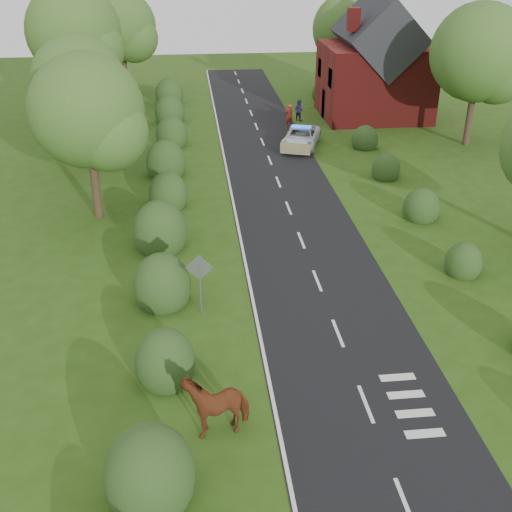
{
  "coord_description": "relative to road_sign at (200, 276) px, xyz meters",
  "views": [
    {
      "loc": [
        -5.17,
        -19.43,
        13.43
      ],
      "look_at": [
        -2.62,
        4.09,
        1.3
      ],
      "focal_mm": 45.0,
      "sensor_mm": 36.0,
      "label": 1
    }
  ],
  "objects": [
    {
      "name": "pedestrian_red",
      "position": [
        7.44,
        25.77,
        -0.8
      ],
      "size": [
        0.71,
        0.56,
        1.7
      ],
      "primitive_type": "imported",
      "rotation": [
        0.0,
        0.0,
        3.41
      ],
      "color": "#B12C23",
      "rests_on": "ground"
    },
    {
      "name": "tree_right_c",
      "position": [
        14.27,
        35.85,
        3.69
      ],
      "size": [
        6.15,
        6.0,
        8.58
      ],
      "color": "#332316",
      "rests_on": "ground"
    },
    {
      "name": "tree_left_b",
      "position": [
        -6.25,
        17.86,
        3.39
      ],
      "size": [
        5.74,
        5.6,
        8.07
      ],
      "color": "#332316",
      "rests_on": "ground"
    },
    {
      "name": "road_sign",
      "position": [
        0.0,
        0.0,
        0.0
      ],
      "size": [
        1.06,
        0.08,
        2.53
      ],
      "color": "gray",
      "rests_on": "ground"
    },
    {
      "name": "cow",
      "position": [
        0.26,
        -6.46,
        -0.86
      ],
      "size": [
        2.47,
        1.71,
        1.59
      ],
      "primitive_type": "imported",
      "rotation": [
        0.0,
        0.0,
        -1.32
      ],
      "color": "brown",
      "rests_on": "ground"
    },
    {
      "name": "hedgerow_right",
      "position": [
        11.6,
        9.21,
        -1.1
      ],
      "size": [
        2.1,
        45.78,
        2.1
      ],
      "color": "#2C441C",
      "rests_on": "ground"
    },
    {
      "name": "road",
      "position": [
        5.0,
        13.0,
        -1.64
      ],
      "size": [
        6.0,
        70.0,
        0.02
      ],
      "primitive_type": "cube",
      "color": "black",
      "rests_on": "ground"
    },
    {
      "name": "pedestrian_purple",
      "position": [
        8.46,
        27.41,
        -0.85
      ],
      "size": [
        0.99,
        0.98,
        1.61
      ],
      "primitive_type": "imported",
      "rotation": [
        0.0,
        0.0,
        2.38
      ],
      "color": "#321F52",
      "rests_on": "ground"
    },
    {
      "name": "tree_left_a",
      "position": [
        -4.75,
        9.86,
        3.69
      ],
      "size": [
        5.74,
        5.6,
        8.38
      ],
      "color": "#332316",
      "rests_on": "ground"
    },
    {
      "name": "hedgerow_left",
      "position": [
        -1.51,
        9.69,
        -0.91
      ],
      "size": [
        2.75,
        50.41,
        3.0
      ],
      "color": "#2C441C",
      "rests_on": "ground"
    },
    {
      "name": "road_markings",
      "position": [
        3.4,
        10.93,
        -1.63
      ],
      "size": [
        4.96,
        70.0,
        0.01
      ],
      "color": "white",
      "rests_on": "road"
    },
    {
      "name": "police_van",
      "position": [
        7.5,
        20.67,
        -0.99
      ],
      "size": [
        3.63,
        5.25,
        1.48
      ],
      "rotation": [
        0.0,
        0.0,
        -0.33
      ],
      "color": "silver",
      "rests_on": "ground"
    },
    {
      "name": "ground",
      "position": [
        5.0,
        -2.0,
        -1.65
      ],
      "size": [
        120.0,
        120.0,
        0.0
      ],
      "primitive_type": "plane",
      "color": "#2D4713"
    },
    {
      "name": "tree_left_c",
      "position": [
        -7.7,
        27.83,
        4.88
      ],
      "size": [
        6.97,
        6.8,
        10.22
      ],
      "color": "#332316",
      "rests_on": "ground"
    },
    {
      "name": "tree_left_d",
      "position": [
        -5.23,
        37.85,
        3.98
      ],
      "size": [
        6.15,
        6.0,
        8.89
      ],
      "color": "#332316",
      "rests_on": "ground"
    },
    {
      "name": "house",
      "position": [
        14.49,
        28.0,
        2.13
      ],
      "size": [
        8.0,
        7.4,
        9.17
      ],
      "color": "maroon",
      "rests_on": "ground"
    },
    {
      "name": "tree_right_b",
      "position": [
        19.29,
        19.84,
        4.28
      ],
      "size": [
        6.56,
        6.4,
        9.4
      ],
      "color": "#332316",
      "rests_on": "ground"
    }
  ]
}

